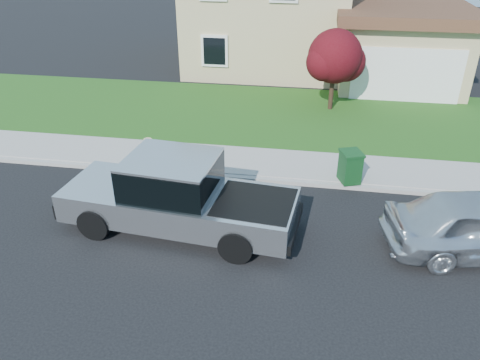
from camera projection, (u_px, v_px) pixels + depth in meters
name	position (u px, v px, depth m)	size (l,w,h in m)	color
ground	(199.00, 231.00, 12.05)	(80.00, 80.00, 0.00)	black
curb	(253.00, 179.00, 14.39)	(40.00, 0.20, 0.12)	gray
sidewalk	(257.00, 163.00, 15.33)	(40.00, 2.00, 0.15)	gray
lawn	(272.00, 115.00, 19.23)	(40.00, 7.00, 0.10)	#224814
house	(295.00, 6.00, 24.49)	(14.00, 11.30, 6.85)	tan
pickup_truck	(178.00, 197.00, 11.77)	(6.21, 2.62, 1.99)	black
woman	(151.00, 171.00, 13.11)	(0.68, 0.52, 1.85)	tan
ornamental_tree	(336.00, 59.00, 18.70)	(2.39, 2.16, 3.28)	black
trash_bin	(350.00, 166.00, 13.87)	(0.78, 0.84, 0.96)	#103A18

